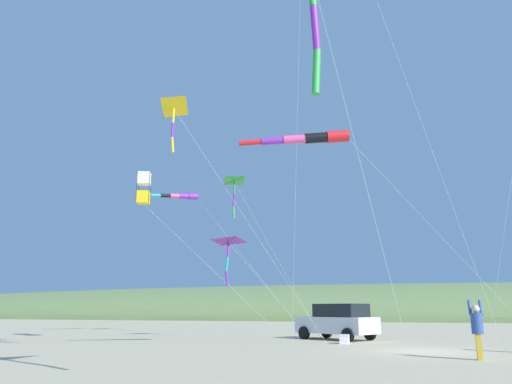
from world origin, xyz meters
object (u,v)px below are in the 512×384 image
Objects in this scene: kite_delta_magenta_far_left at (173,108)px; kite_windsock_orange_high_right at (181,196)px; kite_delta_small_distant at (228,241)px; parked_car at (338,321)px; kite_box_black_fish_shape at (144,188)px; kite_delta_checkered_midright at (234,181)px; person_adult_flyer at (477,327)px; kite_windsock_rainbow_low_near at (310,139)px; cooler_box at (345,339)px.

kite_delta_magenta_far_left is 0.93× the size of kite_windsock_orange_high_right.
kite_windsock_orange_high_right is at bearing -125.86° from kite_delta_small_distant.
parked_car is 12.33m from kite_box_black_fish_shape.
parked_car is 0.45× the size of kite_delta_checkered_midright.
parked_car is at bearing 118.44° from kite_box_black_fish_shape.
kite_windsock_rainbow_low_near is at bearing -100.08° from person_adult_flyer.
person_adult_flyer is at bearing 73.22° from kite_box_black_fish_shape.
kite_windsock_rainbow_low_near is 1.36× the size of kite_box_black_fish_shape.
kite_windsock_rainbow_low_near is (5.45, -0.49, 8.12)m from cooler_box.
kite_windsock_rainbow_low_near is at bearing 43.57° from kite_windsock_orange_high_right.
kite_delta_small_distant is 0.50× the size of kite_windsock_rainbow_low_near.
cooler_box is at bearing 69.08° from kite_delta_small_distant.
kite_windsock_orange_high_right is at bearing -136.43° from kite_windsock_rainbow_low_near.
parked_car is 0.81× the size of kite_delta_small_distant.
person_adult_flyer is 0.19× the size of kite_delta_checkered_midright.
kite_delta_checkered_midright is 1.20× the size of kite_box_black_fish_shape.
kite_delta_checkered_midright is 13.51m from kite_windsock_rainbow_low_near.
person_adult_flyer is at bearing 100.11° from kite_delta_magenta_far_left.
parked_car is 7.41× the size of cooler_box.
kite_delta_magenta_far_left is at bearing 22.98° from kite_windsock_orange_high_right.
kite_windsock_rainbow_low_near is (-0.98, -5.51, 7.30)m from person_adult_flyer.
parked_car is 13.56m from kite_windsock_orange_high_right.
kite_windsock_orange_high_right is (-5.82, -11.21, 8.76)m from cooler_box.
parked_car is 0.46× the size of kite_windsock_orange_high_right.
kite_windsock_orange_high_right is (-11.27, -10.72, 0.64)m from kite_windsock_rainbow_low_near.
kite_delta_magenta_far_left is 7.87m from kite_box_black_fish_shape.
kite_delta_checkered_midright reaches higher than cooler_box.
kite_windsock_rainbow_low_near is (8.41, 0.17, 7.38)m from parked_car.
kite_windsock_orange_high_right is at bearing -87.54° from kite_delta_checkered_midright.
person_adult_flyer is 0.17× the size of kite_windsock_rainbow_low_near.
cooler_box is 13.60m from kite_delta_checkered_midright.
kite_windsock_orange_high_right is at bearing -169.47° from kite_box_black_fish_shape.
kite_windsock_rainbow_low_near is (8.01, 6.20, 2.97)m from kite_delta_small_distant.
kite_box_black_fish_shape is 8.03m from kite_windsock_orange_high_right.
cooler_box is 8.20m from person_adult_flyer.
kite_delta_magenta_far_left is at bearing -79.89° from person_adult_flyer.
kite_delta_magenta_far_left is at bearing 7.67° from kite_delta_small_distant.
kite_delta_checkered_midright is (-12.41, -12.57, 8.79)m from person_adult_flyer.
kite_windsock_rainbow_low_near reaches higher than person_adult_flyer.
kite_box_black_fish_shape reaches higher than parked_car.
kite_box_black_fish_shape is at bearing -61.56° from parked_car.
kite_delta_checkered_midright reaches higher than kite_windsock_rainbow_low_near.
kite_delta_checkered_midright is 3.76m from kite_windsock_orange_high_right.
kite_delta_magenta_far_left is 0.82× the size of kite_windsock_rainbow_low_near.
person_adult_flyer is at bearing 79.92° from kite_windsock_rainbow_low_near.
parked_car is 0.55× the size of kite_box_black_fish_shape.
cooler_box is 15.37m from kite_windsock_orange_high_right.
kite_delta_small_distant is at bearing -110.92° from cooler_box.
person_adult_flyer is at bearing 45.38° from kite_delta_checkered_midright.
kite_box_black_fish_shape is (4.53, -3.07, 2.29)m from kite_delta_small_distant.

